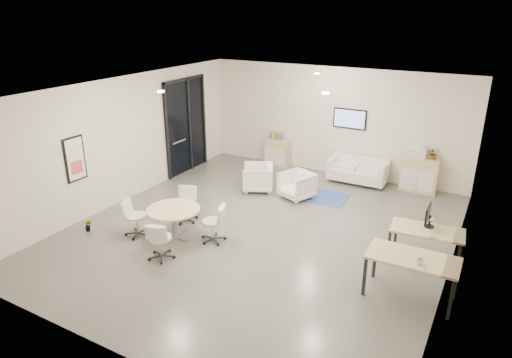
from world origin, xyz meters
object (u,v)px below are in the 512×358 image
object	(u,v)px
sideboard_left	(277,153)
armchair_right	(297,184)
armchair_left	(258,176)
round_table	(174,212)
desk_rear	(427,233)
loveseat	(358,171)
desk_front	(412,261)
sideboard_right	(419,174)

from	to	relation	value
sideboard_left	armchair_right	size ratio (longest dim) A/B	1.09
armchair_left	round_table	bearing A→B (deg)	-31.06
round_table	sideboard_left	bearing A→B (deg)	92.51
armchair_right	desk_rear	distance (m)	3.99
loveseat	armchair_left	xyz separation A→B (m)	(-2.25, -1.96, 0.08)
desk_front	armchair_right	bearing A→B (deg)	138.40
sideboard_left	loveseat	bearing A→B (deg)	-4.08
sideboard_left	armchair_right	bearing A→B (deg)	-52.24
sideboard_left	desk_front	size ratio (longest dim) A/B	0.56
sideboard_left	armchair_right	distance (m)	2.70
sideboard_right	desk_rear	xyz separation A→B (m)	(0.85, -3.83, 0.16)
desk_front	round_table	size ratio (longest dim) A/B	1.33
sideboard_left	desk_front	bearing A→B (deg)	-44.96
sideboard_left	round_table	distance (m)	5.51
armchair_left	sideboard_left	bearing A→B (deg)	165.53
desk_rear	armchair_left	bearing A→B (deg)	155.05
sideboard_left	desk_rear	bearing A→B (deg)	-36.44
sideboard_left	desk_rear	world-z (taller)	sideboard_left
loveseat	armchair_left	distance (m)	2.99
sideboard_left	sideboard_right	world-z (taller)	sideboard_right
round_table	loveseat	bearing A→B (deg)	64.93
sideboard_left	desk_front	world-z (taller)	sideboard_left
armchair_right	round_table	bearing A→B (deg)	-90.89
desk_front	loveseat	bearing A→B (deg)	115.65
desk_rear	desk_front	size ratio (longest dim) A/B	0.93
loveseat	desk_rear	distance (m)	4.46
loveseat	desk_front	world-z (taller)	desk_front
desk_rear	sideboard_right	bearing A→B (deg)	97.33
desk_front	round_table	distance (m)	4.99
armchair_right	desk_front	xyz separation A→B (m)	(3.57, -3.08, 0.32)
sideboard_left	sideboard_right	distance (m)	4.39
armchair_left	desk_front	world-z (taller)	armchair_left
desk_rear	round_table	world-z (taller)	desk_rear
loveseat	armchair_right	size ratio (longest dim) A/B	2.10
armchair_right	armchair_left	bearing A→B (deg)	-157.05
armchair_right	desk_front	world-z (taller)	desk_front
sideboard_right	sideboard_left	bearing A→B (deg)	179.51
loveseat	desk_front	distance (m)	5.63
armchair_left	loveseat	bearing A→B (deg)	104.19
loveseat	armchair_left	bearing A→B (deg)	-139.05
armchair_left	armchair_right	world-z (taller)	armchair_left
sideboard_left	armchair_left	xyz separation A→B (m)	(0.48, -2.16, -0.01)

